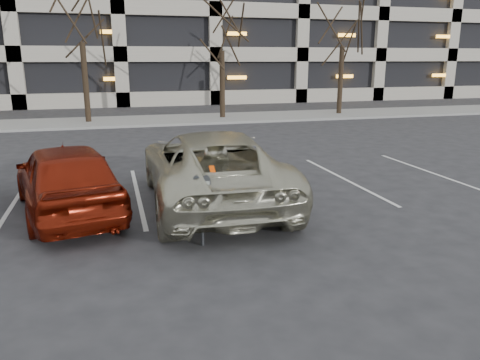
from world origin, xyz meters
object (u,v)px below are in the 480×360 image
(parking_meter, at_px, (202,194))
(car_red, at_px, (67,178))
(suv_silver, at_px, (212,167))
(tree_c, at_px, (222,6))
(tree_d, at_px, (345,2))

(parking_meter, xyz_separation_m, car_red, (-2.42, 2.53, -0.18))
(parking_meter, bearing_deg, suv_silver, 81.84)
(tree_c, xyz_separation_m, car_red, (-6.89, -14.72, -5.04))
(parking_meter, bearing_deg, tree_c, 83.19)
(tree_c, relative_size, tree_d, 0.93)
(tree_c, height_order, suv_silver, tree_c)
(tree_d, height_order, parking_meter, tree_d)
(tree_d, bearing_deg, car_red, -133.34)
(car_red, bearing_deg, suv_silver, 166.42)
(tree_d, relative_size, car_red, 1.88)
(tree_c, distance_m, car_red, 17.02)
(tree_c, height_order, parking_meter, tree_c)
(parking_meter, xyz_separation_m, suv_silver, (0.70, 2.45, -0.12))
(tree_d, relative_size, parking_meter, 6.92)
(tree_d, distance_m, suv_silver, 19.09)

